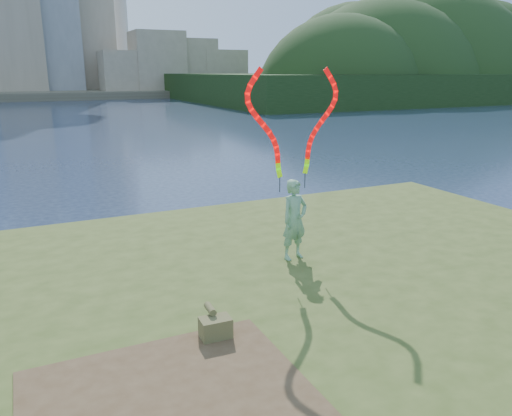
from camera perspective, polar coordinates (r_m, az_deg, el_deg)
ground at (r=9.60m, az=-1.74°, el=-11.87°), size 320.00×320.00×0.00m
grassy_knoll at (r=7.66m, az=5.46°, el=-16.68°), size 20.00×18.00×0.80m
dirt_patch at (r=5.98m, az=-9.35°, el=-21.70°), size 3.20×3.00×0.02m
far_shore at (r=102.96m, az=-24.00°, el=11.97°), size 320.00×40.00×1.20m
wooded_hill at (r=92.62m, az=17.91°, el=12.03°), size 78.00×50.00×63.00m
woman_with_ribbons at (r=9.63m, az=4.41°, el=2.25°), size 2.00×0.55×3.98m
canvas_bag at (r=7.14m, az=-4.69°, el=-13.38°), size 0.44×0.50×0.41m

